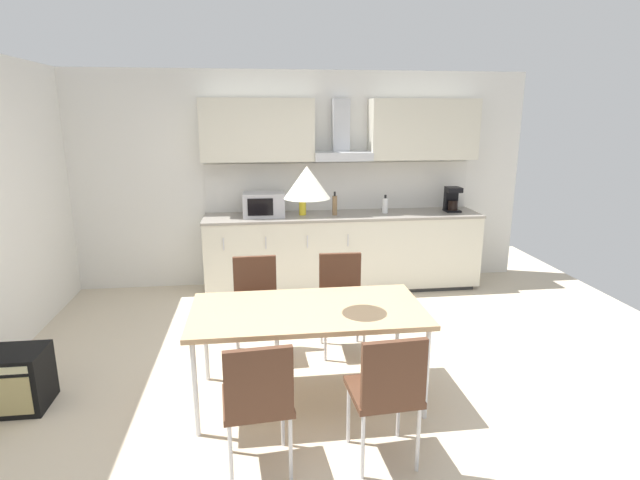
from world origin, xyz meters
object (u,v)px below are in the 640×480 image
coffee_maker (452,199)px  chair_far_left (256,296)px  chair_near_left (258,395)px  guitar_amp (9,380)px  microwave (264,204)px  chair_near_right (388,386)px  bottle_white (385,205)px  dining_table (308,314)px  bottle_brown (335,205)px  chair_far_right (341,292)px  bottle_yellow (303,205)px  pendant_lamp (307,182)px

coffee_maker → chair_far_left: coffee_maker is taller
chair_near_left → guitar_amp: size_ratio=1.67×
microwave → chair_near_right: bearing=-78.6°
bottle_white → dining_table: size_ratio=0.13×
coffee_maker → bottle_brown: 1.47m
coffee_maker → bottle_white: coffee_maker is taller
chair_near_right → chair_far_right: bearing=90.1°
guitar_amp → dining_table: bearing=-3.7°
bottle_yellow → guitar_amp: bearing=-135.6°
pendant_lamp → bottle_brown: bearing=76.6°
bottle_brown → pendant_lamp: 2.52m
bottle_white → chair_near_left: bearing=-115.8°
guitar_amp → chair_far_left: bearing=20.4°
coffee_maker → chair_far_left: (-2.42, -1.64, -0.54)m
bottle_white → chair_near_left: 3.63m
coffee_maker → chair_near_right: (-1.65, -3.25, -0.54)m
bottle_yellow → chair_far_left: size_ratio=0.33×
bottle_white → bottle_brown: size_ratio=0.80×
chair_near_right → chair_near_left: bearing=180.0°
dining_table → chair_near_left: 0.90m
chair_near_right → guitar_amp: 2.74m
chair_far_left → bottle_yellow: bearing=70.7°
chair_near_right → microwave: bearing=101.4°
bottle_yellow → dining_table: 2.48m
chair_far_right → microwave: bearing=111.9°
chair_near_right → chair_far_left: bearing=115.5°
chair_far_left → pendant_lamp: 1.42m
bottle_white → coffee_maker: bearing=1.4°
bottle_white → pendant_lamp: size_ratio=0.70×
chair_far_left → coffee_maker: bearing=34.2°
chair_far_left → guitar_amp: (-1.78, -0.66, -0.31)m
coffee_maker → chair_near_left: bearing=-126.6°
bottle_yellow → bottle_brown: size_ratio=1.03×
bottle_white → chair_far_right: 1.88m
microwave → dining_table: size_ratio=0.28×
dining_table → chair_near_left: (-0.37, -0.81, -0.15)m
coffee_maker → chair_near_right: bearing=-116.9°
bottle_yellow → chair_near_right: 3.30m
chair_near_right → guitar_amp: (-2.55, 0.95, -0.31)m
chair_near_left → pendant_lamp: bearing=65.1°
coffee_maker → chair_far_left: 2.98m
bottle_brown → guitar_amp: bottle_brown is taller
bottle_yellow → chair_far_left: bearing=-109.3°
bottle_yellow → dining_table: bearing=-94.5°
bottle_white → pendant_lamp: bearing=-116.1°
chair_near_left → pendant_lamp: size_ratio=2.72×
coffee_maker → chair_far_right: 2.40m
chair_far_left → chair_far_right: same height
coffee_maker → guitar_amp: coffee_maker is taller
bottle_brown → chair_far_right: bottle_brown is taller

